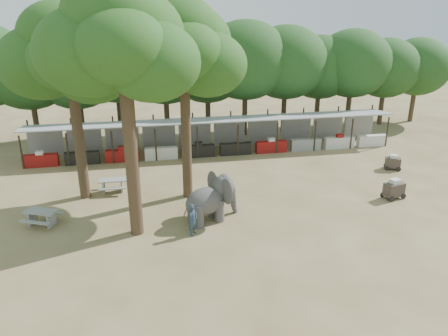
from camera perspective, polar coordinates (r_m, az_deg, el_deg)
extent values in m
plane|color=brown|center=(21.49, 5.20, -9.49)|extent=(100.00, 100.00, 0.00)
cube|color=#97999E|center=(33.30, -1.22, 6.31)|extent=(28.00, 2.99, 0.39)
cylinder|color=#2D2319|center=(32.74, -23.09, 2.00)|extent=(0.12, 0.12, 2.40)
cylinder|color=#2D2319|center=(35.21, -22.31, 3.69)|extent=(0.12, 0.12, 2.80)
cube|color=maroon|center=(33.19, -22.83, 0.91)|extent=(2.38, 0.50, 0.90)
cube|color=gray|center=(35.27, -22.23, 3.04)|extent=(2.52, 0.12, 2.00)
cylinder|color=#2D2319|center=(32.23, -18.24, 2.36)|extent=(0.12, 0.12, 2.40)
cylinder|color=#2D2319|center=(34.74, -17.79, 4.05)|extent=(0.12, 0.12, 2.80)
cube|color=black|center=(32.70, -18.04, 1.25)|extent=(2.38, 0.50, 0.90)
cube|color=gray|center=(34.80, -17.72, 3.39)|extent=(2.52, 0.12, 2.00)
cylinder|color=#2D2319|center=(31.97, -13.27, 2.71)|extent=(0.12, 0.12, 2.40)
cylinder|color=#2D2319|center=(34.49, -13.17, 4.38)|extent=(0.12, 0.12, 2.80)
cube|color=maroon|center=(32.44, -13.15, 1.58)|extent=(2.38, 0.50, 0.90)
cube|color=gray|center=(34.56, -13.12, 3.72)|extent=(2.52, 0.12, 2.00)
cylinder|color=#2D2319|center=(31.95, -8.25, 3.05)|extent=(0.12, 0.12, 2.40)
cylinder|color=#2D2319|center=(34.47, -8.51, 4.70)|extent=(0.12, 0.12, 2.80)
cube|color=silver|center=(32.41, -8.21, 1.91)|extent=(2.38, 0.50, 0.90)
cube|color=gray|center=(34.54, -8.47, 4.04)|extent=(2.52, 0.12, 2.00)
cylinder|color=#2D2319|center=(32.17, -3.26, 3.36)|extent=(0.12, 0.12, 2.40)
cylinder|color=#2D2319|center=(34.68, -3.87, 4.98)|extent=(0.12, 0.12, 2.80)
cube|color=black|center=(32.63, -3.30, 2.23)|extent=(2.38, 0.50, 0.90)
cube|color=gray|center=(34.74, -3.85, 4.32)|extent=(2.52, 0.12, 2.00)
cylinder|color=#2D2319|center=(32.63, 1.62, 3.63)|extent=(0.12, 0.12, 2.40)
cylinder|color=#2D2319|center=(35.11, 0.68, 5.22)|extent=(0.12, 0.12, 2.80)
cube|color=black|center=(33.09, 1.52, 2.52)|extent=(2.38, 0.50, 0.90)
cube|color=gray|center=(35.17, 0.69, 4.57)|extent=(2.52, 0.12, 2.00)
cylinder|color=#2D2319|center=(33.32, 6.34, 3.88)|extent=(0.12, 0.12, 2.40)
cylinder|color=#2D2319|center=(35.75, 5.10, 5.42)|extent=(0.12, 0.12, 2.80)
cube|color=maroon|center=(33.77, 6.17, 2.78)|extent=(2.38, 0.50, 0.90)
cube|color=gray|center=(35.82, 5.10, 4.79)|extent=(2.52, 0.12, 2.00)
cylinder|color=#2D2319|center=(34.23, 10.84, 4.09)|extent=(0.12, 0.12, 2.40)
cylinder|color=#2D2319|center=(36.60, 9.35, 5.59)|extent=(0.12, 0.12, 2.80)
cube|color=gray|center=(34.67, 10.61, 3.02)|extent=(2.38, 0.50, 0.90)
cube|color=gray|center=(36.66, 9.34, 4.97)|extent=(2.52, 0.12, 2.00)
cylinder|color=#2D2319|center=(35.34, 15.09, 4.26)|extent=(0.12, 0.12, 2.40)
cylinder|color=#2D2319|center=(37.64, 13.38, 5.72)|extent=(0.12, 0.12, 2.80)
cube|color=silver|center=(35.76, 14.81, 3.22)|extent=(2.38, 0.50, 0.90)
cube|color=gray|center=(37.70, 13.36, 5.11)|extent=(2.52, 0.12, 2.00)
cylinder|color=#2D2319|center=(36.63, 19.06, 4.40)|extent=(0.12, 0.12, 2.40)
cylinder|color=#2D2319|center=(38.85, 17.18, 5.82)|extent=(0.12, 0.12, 2.80)
cube|color=silver|center=(37.04, 18.74, 3.40)|extent=(2.38, 0.50, 0.90)
cube|color=gray|center=(38.91, 17.15, 5.23)|extent=(2.52, 0.12, 2.00)
cylinder|color=#332316|center=(25.82, -18.69, 5.77)|extent=(0.60, 0.60, 9.20)
cone|color=#332316|center=(25.12, -19.93, 15.94)|extent=(0.57, 0.57, 2.88)
ellipsoid|color=#194512|center=(25.78, -22.59, 12.59)|extent=(4.80, 4.80, 3.94)
ellipsoid|color=#194512|center=(24.56, -16.80, 12.00)|extent=(4.20, 4.20, 3.44)
ellipsoid|color=#194512|center=(26.24, -18.93, 14.49)|extent=(5.20, 5.20, 4.26)
ellipsoid|color=#194512|center=(23.93, -20.05, 13.13)|extent=(3.80, 3.80, 3.12)
ellipsoid|color=#194512|center=(25.36, -20.56, 15.94)|extent=(4.40, 4.40, 3.61)
cylinder|color=#332316|center=(20.58, -12.23, 4.51)|extent=(0.64, 0.64, 10.40)
cone|color=#332316|center=(19.82, -13.43, 19.10)|extent=(0.61, 0.61, 3.25)
ellipsoid|color=#194512|center=(20.30, -17.09, 14.36)|extent=(4.80, 4.80, 3.94)
ellipsoid|color=#194512|center=(19.35, -9.35, 13.51)|extent=(4.20, 4.20, 3.44)
ellipsoid|color=#194512|center=(20.95, -12.54, 16.59)|extent=(5.20, 5.20, 4.26)
ellipsoid|color=#194512|center=(18.59, -13.22, 15.13)|extent=(3.80, 3.80, 3.12)
ellipsoid|color=#194512|center=(20.03, -14.27, 18.58)|extent=(4.40, 4.40, 3.61)
cylinder|color=#332316|center=(24.66, -5.04, 6.60)|extent=(0.56, 0.56, 9.60)
cone|color=#332316|center=(23.95, -5.42, 17.81)|extent=(0.53, 0.53, 3.00)
ellipsoid|color=#194512|center=(24.26, -8.77, 14.29)|extent=(4.80, 4.80, 3.94)
ellipsoid|color=#194512|center=(23.67, -2.14, 13.37)|extent=(4.20, 4.20, 3.44)
ellipsoid|color=#194512|center=(25.12, -5.14, 16.02)|extent=(5.20, 5.20, 4.26)
ellipsoid|color=#194512|center=(22.74, -4.98, 14.79)|extent=(3.80, 3.80, 3.12)
ellipsoid|color=#194512|center=(24.12, -6.21, 17.70)|extent=(4.40, 4.40, 3.61)
cylinder|color=#332316|center=(39.52, -27.25, 5.38)|extent=(0.44, 0.44, 3.74)
cylinder|color=#332316|center=(38.70, -22.51, 5.82)|extent=(0.44, 0.44, 3.74)
ellipsoid|color=#133711|center=(38.02, -23.27, 11.13)|extent=(6.46, 5.95, 5.61)
cylinder|color=#332316|center=(38.15, -17.60, 6.24)|extent=(0.44, 0.44, 3.74)
ellipsoid|color=#133711|center=(37.47, -18.21, 11.65)|extent=(6.46, 5.95, 5.61)
cylinder|color=#332316|center=(37.89, -12.57, 6.62)|extent=(0.44, 0.44, 3.74)
ellipsoid|color=#133711|center=(37.20, -13.02, 12.08)|extent=(6.46, 5.95, 5.61)
cylinder|color=#332316|center=(37.92, -7.51, 6.95)|extent=(0.44, 0.44, 3.74)
ellipsoid|color=#133711|center=(37.23, -7.77, 12.42)|extent=(6.46, 5.95, 5.61)
cylinder|color=#332316|center=(38.24, -2.48, 7.22)|extent=(0.44, 0.44, 3.74)
ellipsoid|color=#133711|center=(37.56, -2.57, 12.65)|extent=(6.46, 5.95, 5.61)
cylinder|color=#332316|center=(38.85, 2.42, 7.44)|extent=(0.44, 0.44, 3.74)
ellipsoid|color=#133711|center=(38.18, 2.51, 12.78)|extent=(6.46, 5.95, 5.61)
cylinder|color=#332316|center=(39.73, 7.15, 7.59)|extent=(0.44, 0.44, 3.74)
ellipsoid|color=#133711|center=(39.07, 7.40, 12.82)|extent=(6.46, 5.95, 5.61)
cylinder|color=#332316|center=(40.86, 11.65, 7.70)|extent=(0.44, 0.44, 3.74)
ellipsoid|color=#133711|center=(40.22, 12.03, 12.77)|extent=(6.46, 5.95, 5.61)
cylinder|color=#332316|center=(42.23, 15.88, 7.75)|extent=(0.44, 0.44, 3.74)
ellipsoid|color=#133711|center=(41.61, 16.38, 12.65)|extent=(6.46, 5.95, 5.61)
cylinder|color=#332316|center=(43.80, 19.83, 7.76)|extent=(0.44, 0.44, 3.74)
ellipsoid|color=#133711|center=(43.21, 20.43, 12.47)|extent=(6.46, 5.95, 5.61)
cylinder|color=#332316|center=(45.57, 23.49, 7.74)|extent=(0.44, 0.44, 3.74)
ellipsoid|color=#133711|center=(45.00, 24.16, 12.26)|extent=(6.46, 5.95, 5.61)
ellipsoid|color=#3E3C3C|center=(22.69, -2.42, -4.32)|extent=(2.60, 2.09, 1.46)
cylinder|color=#3E3C3C|center=(22.39, -3.31, -6.31)|extent=(0.68, 0.68, 1.23)
cylinder|color=#3E3C3C|center=(22.93, -4.19, -5.65)|extent=(0.68, 0.68, 1.23)
cylinder|color=#3E3C3C|center=(22.97, -0.61, -5.55)|extent=(0.68, 0.68, 1.23)
cylinder|color=#3E3C3C|center=(23.50, -1.53, -4.92)|extent=(0.68, 0.68, 1.23)
ellipsoid|color=#3E3C3C|center=(23.00, -0.14, -2.52)|extent=(1.54, 1.41, 1.36)
ellipsoid|color=#3E3C3C|center=(22.37, 0.34, -3.11)|extent=(0.62, 1.11, 1.39)
ellipsoid|color=#3E3C3C|center=(23.40, -1.46, -2.02)|extent=(0.62, 1.11, 1.39)
cone|color=#3E3C3C|center=(23.72, 1.20, -4.26)|extent=(0.73, 0.73, 1.54)
imported|color=#26384C|center=(21.65, -4.10, -6.74)|extent=(0.67, 0.71, 1.64)
cube|color=gray|center=(24.37, -22.83, -5.23)|extent=(1.81, 1.36, 0.07)
cube|color=gray|center=(24.85, -23.74, -5.91)|extent=(0.36, 0.65, 0.77)
cube|color=gray|center=(24.24, -21.63, -6.26)|extent=(0.36, 0.65, 0.77)
cube|color=gray|center=(24.08, -23.53, -6.53)|extent=(1.62, 0.91, 0.05)
cube|color=gray|center=(24.94, -21.95, -5.34)|extent=(1.62, 0.91, 0.05)
cube|color=gray|center=(27.25, -14.37, -1.52)|extent=(1.62, 0.78, 0.06)
cube|color=gray|center=(27.45, -15.41, -2.35)|extent=(0.12, 0.65, 0.75)
cube|color=gray|center=(27.35, -13.18, -2.22)|extent=(0.12, 0.65, 0.75)
cube|color=gray|center=(26.82, -14.39, -2.62)|extent=(1.62, 0.30, 0.05)
cube|color=gray|center=(27.91, -14.23, -1.67)|extent=(1.62, 0.30, 0.05)
cube|color=#342924|center=(27.47, 21.31, -2.62)|extent=(1.26, 0.94, 0.79)
cylinder|color=black|center=(27.08, 21.10, -3.84)|extent=(0.34, 0.15, 0.34)
cylinder|color=black|center=(27.71, 22.40, -3.46)|extent=(0.34, 0.15, 0.34)
cylinder|color=black|center=(27.54, 20.00, -3.28)|extent=(0.34, 0.15, 0.34)
cylinder|color=black|center=(28.16, 21.31, -2.92)|extent=(0.34, 0.15, 0.34)
cube|color=silver|center=(27.28, 21.45, -1.64)|extent=(0.66, 0.58, 0.28)
cube|color=#342924|center=(32.26, 21.18, 0.66)|extent=(1.13, 0.92, 0.68)
cylinder|color=black|center=(32.01, 20.50, -0.05)|extent=(0.29, 0.17, 0.29)
cylinder|color=black|center=(32.14, 21.87, -0.15)|extent=(0.29, 0.17, 0.29)
cylinder|color=black|center=(32.61, 20.35, 0.34)|extent=(0.29, 0.17, 0.29)
cylinder|color=black|center=(32.74, 21.70, 0.24)|extent=(0.29, 0.17, 0.29)
cube|color=silver|center=(32.12, 21.28, 1.40)|extent=(0.60, 0.55, 0.24)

